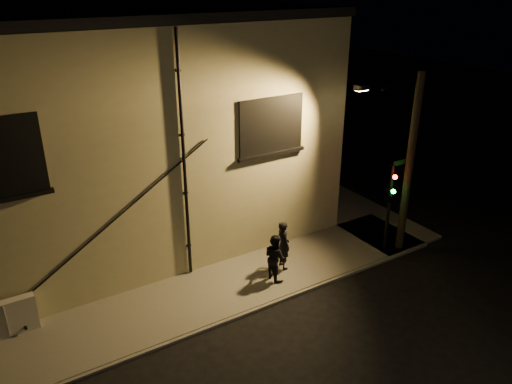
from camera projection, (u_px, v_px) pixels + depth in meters
ground at (279, 301)px, 16.37m from camera, size 90.00×90.00×0.00m
sidewalk at (243, 235)px, 20.36m from camera, size 21.00×16.00×0.12m
building at (94, 121)px, 20.15m from camera, size 16.20×12.23×8.80m
utility_cabinet at (5, 319)px, 14.43m from camera, size 1.71×0.29×1.13m
pedestrian_a at (283, 245)px, 17.69m from camera, size 0.52×0.72×1.83m
pedestrian_b at (275, 257)px, 17.06m from camera, size 0.68×0.85×1.69m
traffic_signal at (389, 193)px, 18.24m from camera, size 1.25×2.07×3.53m
streetlamp_pole at (406, 161)px, 17.98m from camera, size 2.02×1.38×6.89m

